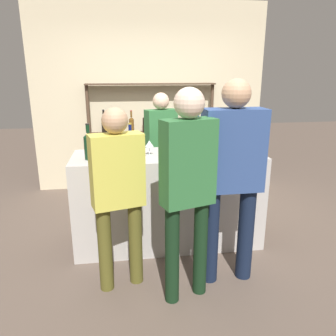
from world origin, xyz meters
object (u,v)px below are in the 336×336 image
at_px(customer_left, 118,187).
at_px(wine_glass, 149,144).
at_px(counter_bottle_0, 131,146).
at_px(counter_bottle_2, 122,141).
at_px(counter_bottle_1, 208,141).
at_px(server_behind_counter, 161,144).
at_px(counter_bottle_3, 89,145).
at_px(ice_bucket, 177,144).
at_px(customer_center, 188,180).
at_px(customer_right, 232,170).
at_px(cork_jar, 227,144).

bearing_deg(customer_left, wine_glass, -39.67).
height_order(counter_bottle_0, customer_left, customer_left).
bearing_deg(counter_bottle_2, counter_bottle_1, -8.44).
distance_m(counter_bottle_1, counter_bottle_2, 0.89).
bearing_deg(server_behind_counter, counter_bottle_0, -41.63).
bearing_deg(counter_bottle_1, wine_glass, -177.23).
height_order(counter_bottle_3, wine_glass, counter_bottle_3).
bearing_deg(ice_bucket, wine_glass, -172.75).
xyz_separation_m(counter_bottle_3, wine_glass, (0.58, 0.07, -0.02)).
height_order(wine_glass, customer_center, customer_center).
distance_m(customer_center, customer_left, 0.58).
relative_size(counter_bottle_0, ice_bucket, 1.67).
bearing_deg(ice_bucket, server_behind_counter, 94.76).
distance_m(wine_glass, customer_center, 0.94).
height_order(customer_right, customer_center, customer_right).
height_order(cork_jar, customer_center, customer_center).
bearing_deg(counter_bottle_0, wine_glass, 31.95).
relative_size(counter_bottle_3, customer_center, 0.20).
bearing_deg(cork_jar, counter_bottle_0, -166.94).
relative_size(counter_bottle_2, wine_glass, 2.05).
bearing_deg(customer_left, counter_bottle_0, -27.46).
relative_size(counter_bottle_0, server_behind_counter, 0.22).
bearing_deg(ice_bucket, counter_bottle_1, -1.26).
relative_size(server_behind_counter, customer_left, 1.01).
bearing_deg(customer_center, cork_jar, -49.29).
relative_size(counter_bottle_2, counter_bottle_3, 0.90).
relative_size(counter_bottle_1, wine_glass, 2.23).
bearing_deg(counter_bottle_0, counter_bottle_2, 106.29).
distance_m(counter_bottle_0, customer_right, 1.01).
xyz_separation_m(counter_bottle_1, customer_right, (0.01, -0.75, -0.09)).
bearing_deg(counter_bottle_1, cork_jar, 21.09).
distance_m(counter_bottle_2, counter_bottle_3, 0.39).
bearing_deg(cork_jar, wine_glass, -171.80).
relative_size(counter_bottle_0, customer_right, 0.20).
bearing_deg(customer_center, wine_glass, -4.65).
bearing_deg(ice_bucket, customer_center, -94.73).
bearing_deg(cork_jar, customer_right, -105.39).
bearing_deg(customer_right, counter_bottle_1, 0.31).
bearing_deg(counter_bottle_1, counter_bottle_0, -169.49).
height_order(counter_bottle_2, cork_jar, counter_bottle_2).
relative_size(counter_bottle_3, wine_glass, 2.28).
xyz_separation_m(counter_bottle_3, customer_left, (0.27, -0.61, -0.22)).
relative_size(counter_bottle_2, cork_jar, 2.46).
xyz_separation_m(counter_bottle_0, counter_bottle_2, (-0.08, 0.28, -0.01)).
relative_size(counter_bottle_0, counter_bottle_1, 1.03).
bearing_deg(counter_bottle_2, counter_bottle_3, -143.36).
bearing_deg(counter_bottle_0, cork_jar, 13.06).
distance_m(cork_jar, customer_left, 1.42).
bearing_deg(server_behind_counter, wine_glass, -33.08).
xyz_separation_m(wine_glass, ice_bucket, (0.29, 0.04, -0.02)).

